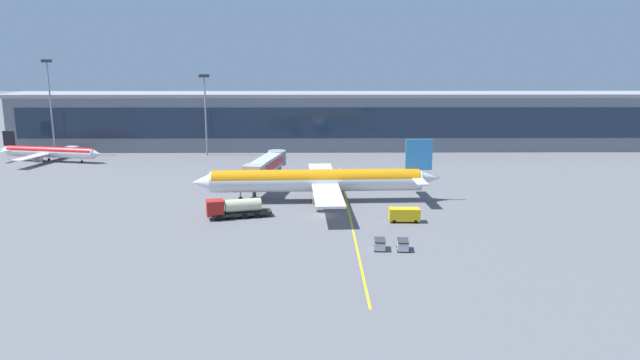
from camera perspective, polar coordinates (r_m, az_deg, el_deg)
ground_plane at (r=100.29m, az=0.42°, el=-3.44°), size 700.00×700.00×0.00m
apron_lead_in_line at (r=102.38m, az=2.84°, el=-3.12°), size 0.50×80.00×0.01m
terminal_building at (r=171.95m, az=5.39°, el=5.78°), size 210.89×16.58×16.15m
main_airliner at (r=108.75m, az=-0.21°, el=-0.03°), size 46.45×36.96×11.58m
jet_bridge at (r=119.08m, az=-5.17°, el=1.47°), size 7.38×20.29×6.70m
fuel_tanker at (r=99.20m, az=-8.33°, el=-2.70°), size 11.08×5.16×3.25m
crew_van at (r=96.95m, az=8.28°, el=-3.31°), size 5.06×2.27×2.30m
baggage_cart_0 at (r=83.18m, az=5.85°, el=-6.24°), size 1.83×2.78×1.48m
baggage_cart_1 at (r=83.33m, az=8.07°, el=-6.26°), size 1.83×2.78×1.48m
commuter_jet_far at (r=165.08m, az=-24.83°, el=2.50°), size 29.06×23.22×7.59m
apron_light_mast_0 at (r=173.56m, az=-24.78°, el=7.04°), size 2.80×0.50×25.69m
apron_light_mast_1 at (r=161.36m, az=-11.10°, el=6.89°), size 2.80×0.50×21.79m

